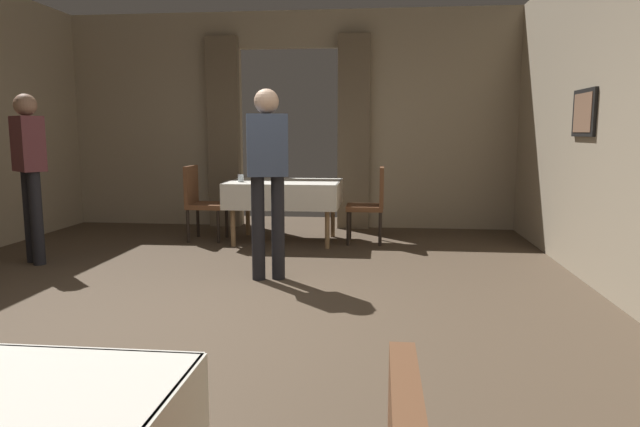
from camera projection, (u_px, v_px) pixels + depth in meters
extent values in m
plane|color=#4C3D2D|center=(198.00, 319.00, 4.08)|extent=(10.08, 10.08, 0.00)
cube|color=black|center=(584.00, 113.00, 5.10)|extent=(0.03, 0.55, 0.43)
cube|color=#8C664C|center=(582.00, 113.00, 5.11)|extent=(0.01, 0.45, 0.35)
cube|color=tan|center=(157.00, 121.00, 8.20)|extent=(2.50, 0.12, 3.00)
cube|color=tan|center=(429.00, 121.00, 7.79)|extent=(2.50, 0.12, 3.00)
cube|color=tan|center=(289.00, 30.00, 7.82)|extent=(1.40, 0.12, 0.50)
cube|color=#70604C|center=(224.00, 133.00, 7.98)|extent=(0.44, 0.14, 2.65)
cube|color=#70604C|center=(354.00, 133.00, 7.79)|extent=(0.44, 0.14, 2.65)
cylinder|color=olive|center=(233.00, 217.00, 6.63)|extent=(0.06, 0.06, 0.71)
cylinder|color=olive|center=(327.00, 218.00, 6.52)|extent=(0.06, 0.06, 0.71)
cylinder|color=olive|center=(248.00, 208.00, 7.37)|extent=(0.06, 0.06, 0.71)
cylinder|color=olive|center=(333.00, 210.00, 7.25)|extent=(0.06, 0.06, 0.71)
cube|color=olive|center=(285.00, 183.00, 6.89)|extent=(1.28, 0.91, 0.03)
cube|color=silver|center=(285.00, 181.00, 6.89)|extent=(1.34, 0.97, 0.01)
cube|color=silver|center=(278.00, 198.00, 6.43)|extent=(1.34, 0.02, 0.30)
cube|color=silver|center=(291.00, 189.00, 7.39)|extent=(1.34, 0.02, 0.30)
cube|color=silver|center=(232.00, 193.00, 6.98)|extent=(0.02, 0.97, 0.30)
cube|color=silver|center=(339.00, 194.00, 6.84)|extent=(0.02, 0.97, 0.30)
cylinder|color=black|center=(348.00, 228.00, 6.71)|extent=(0.04, 0.04, 0.42)
cylinder|color=black|center=(350.00, 223.00, 7.09)|extent=(0.04, 0.04, 0.42)
cylinder|color=black|center=(380.00, 229.00, 6.67)|extent=(0.04, 0.04, 0.42)
cylinder|color=black|center=(380.00, 224.00, 7.05)|extent=(0.04, 0.04, 0.42)
cube|color=brown|center=(365.00, 207.00, 6.85)|extent=(0.44, 0.44, 0.06)
cube|color=brown|center=(382.00, 187.00, 6.79)|extent=(0.05, 0.42, 0.48)
cylinder|color=black|center=(227.00, 221.00, 7.22)|extent=(0.04, 0.04, 0.42)
cylinder|color=black|center=(218.00, 226.00, 6.85)|extent=(0.04, 0.04, 0.42)
cylinder|color=black|center=(198.00, 221.00, 7.26)|extent=(0.04, 0.04, 0.42)
cylinder|color=black|center=(188.00, 226.00, 6.89)|extent=(0.04, 0.04, 0.42)
cube|color=brown|center=(207.00, 206.00, 7.02)|extent=(0.44, 0.44, 0.06)
cube|color=brown|center=(191.00, 185.00, 7.01)|extent=(0.05, 0.42, 0.48)
cylinder|color=silver|center=(241.00, 178.00, 6.77)|extent=(0.07, 0.07, 0.09)
cylinder|color=silver|center=(275.00, 177.00, 6.95)|extent=(0.08, 0.08, 0.09)
cylinder|color=black|center=(258.00, 228.00, 5.11)|extent=(0.12, 0.12, 0.95)
cylinder|color=black|center=(278.00, 228.00, 5.14)|extent=(0.12, 0.12, 0.95)
cube|color=#3F4C66|center=(267.00, 145.00, 5.02)|extent=(0.40, 0.30, 0.55)
sphere|color=tan|center=(266.00, 101.00, 4.96)|extent=(0.22, 0.22, 0.22)
cylinder|color=black|center=(30.00, 217.00, 5.82)|extent=(0.12, 0.12, 0.95)
cylinder|color=black|center=(37.00, 219.00, 5.70)|extent=(0.12, 0.12, 0.95)
cube|color=brown|center=(28.00, 144.00, 5.65)|extent=(0.42, 0.39, 0.55)
sphere|color=#9E755B|center=(25.00, 105.00, 5.60)|extent=(0.22, 0.22, 0.22)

